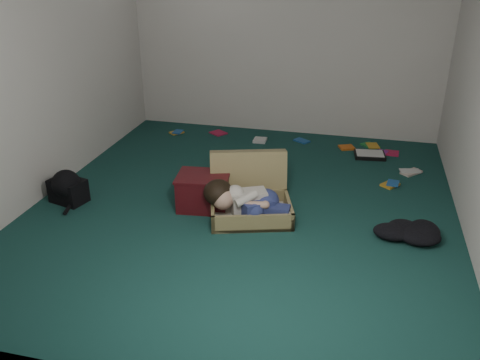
% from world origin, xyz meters
% --- Properties ---
extents(floor, '(4.50, 4.50, 0.00)m').
position_xyz_m(floor, '(0.00, 0.00, 0.00)').
color(floor, '#16413C').
rests_on(floor, ground).
extents(wall_back, '(4.50, 0.00, 4.50)m').
position_xyz_m(wall_back, '(0.00, 2.25, 1.30)').
color(wall_back, white).
rests_on(wall_back, ground).
extents(wall_front, '(4.50, 0.00, 4.50)m').
position_xyz_m(wall_front, '(0.00, -2.25, 1.30)').
color(wall_front, white).
rests_on(wall_front, ground).
extents(wall_left, '(0.00, 4.50, 4.50)m').
position_xyz_m(wall_left, '(-2.00, 0.00, 1.30)').
color(wall_left, white).
rests_on(wall_left, ground).
extents(suitcase, '(0.91, 0.90, 0.54)m').
position_xyz_m(suitcase, '(0.08, -0.08, 0.16)').
color(suitcase, '#91814F').
rests_on(suitcase, floor).
extents(person, '(0.82, 0.41, 0.34)m').
position_xyz_m(person, '(0.08, -0.27, 0.21)').
color(person, beige).
rests_on(person, suitcase).
extents(maroon_bin, '(0.53, 0.44, 0.34)m').
position_xyz_m(maroon_bin, '(-0.37, -0.11, 0.17)').
color(maroon_bin, '#460E13').
rests_on(maroon_bin, floor).
extents(backpack, '(0.49, 0.43, 0.25)m').
position_xyz_m(backpack, '(-1.70, -0.31, 0.13)').
color(backpack, black).
rests_on(backpack, floor).
extents(clothing_pile, '(0.48, 0.43, 0.13)m').
position_xyz_m(clothing_pile, '(1.51, -0.18, 0.07)').
color(clothing_pile, black).
rests_on(clothing_pile, floor).
extents(paper_tray, '(0.38, 0.30, 0.05)m').
position_xyz_m(paper_tray, '(1.17, 1.59, 0.02)').
color(paper_tray, black).
rests_on(paper_tray, floor).
extents(book_scatter, '(3.18, 1.36, 0.02)m').
position_xyz_m(book_scatter, '(0.57, 1.67, 0.01)').
color(book_scatter, gold).
rests_on(book_scatter, floor).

